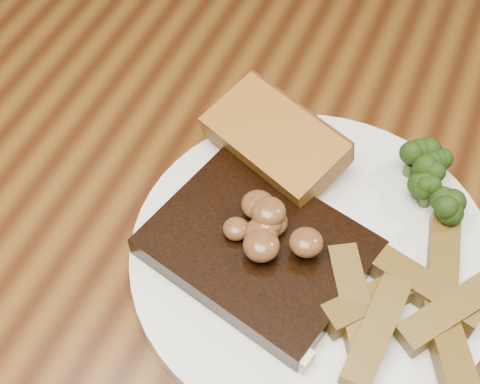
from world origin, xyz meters
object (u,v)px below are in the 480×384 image
(plate, at_px, (312,256))
(dining_table, at_px, (233,265))
(garlic_bread, at_px, (274,155))
(potato_wedges, at_px, (407,301))
(chair_far, at_px, (290,39))
(steak, at_px, (258,249))

(plate, bearing_deg, dining_table, 166.81)
(garlic_bread, bearing_deg, dining_table, -83.97)
(dining_table, distance_m, potato_wedges, 0.20)
(dining_table, bearing_deg, plate, -13.19)
(chair_far, height_order, garlic_bread, chair_far)
(dining_table, bearing_deg, chair_far, 103.79)
(dining_table, xyz_separation_m, garlic_bread, (0.02, 0.05, 0.12))
(steak, bearing_deg, garlic_bread, 118.56)
(dining_table, height_order, potato_wedges, potato_wedges)
(chair_far, distance_m, garlic_bread, 0.60)
(plate, height_order, garlic_bread, garlic_bread)
(plate, xyz_separation_m, garlic_bread, (-0.06, 0.07, 0.02))
(garlic_bread, height_order, potato_wedges, garlic_bread)
(dining_table, distance_m, chair_far, 0.59)
(plate, xyz_separation_m, steak, (-0.04, -0.02, 0.02))
(potato_wedges, bearing_deg, dining_table, 166.84)
(steak, bearing_deg, plate, 42.32)
(dining_table, xyz_separation_m, potato_wedges, (0.16, -0.04, 0.12))
(dining_table, bearing_deg, steak, -44.85)
(plate, bearing_deg, garlic_bread, 130.97)
(dining_table, relative_size, steak, 9.82)
(dining_table, relative_size, garlic_bread, 13.45)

